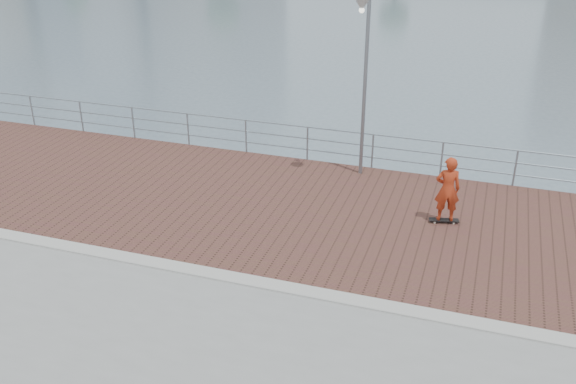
% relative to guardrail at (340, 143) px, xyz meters
% --- Properties ---
extents(water, '(400.00, 400.00, 0.00)m').
position_rel_guardrail_xyz_m(water, '(-0.00, -7.00, -2.69)').
color(water, slate).
rests_on(water, ground).
extents(brick_lane, '(40.00, 6.80, 0.02)m').
position_rel_guardrail_xyz_m(brick_lane, '(-0.00, -3.40, -0.68)').
color(brick_lane, brown).
rests_on(brick_lane, seawall).
extents(curb, '(40.00, 0.40, 0.06)m').
position_rel_guardrail_xyz_m(curb, '(-0.00, -7.00, -0.66)').
color(curb, '#B7B5AD').
rests_on(curb, seawall).
extents(guardrail, '(39.06, 0.06, 1.13)m').
position_rel_guardrail_xyz_m(guardrail, '(0.00, 0.00, 0.00)').
color(guardrail, '#8C9EA8').
rests_on(guardrail, brick_lane).
extents(street_lamp, '(0.40, 1.17, 5.51)m').
position_rel_guardrail_xyz_m(street_lamp, '(0.79, -0.90, 3.22)').
color(street_lamp, slate).
rests_on(street_lamp, brick_lane).
extents(skateboard, '(0.77, 0.36, 0.09)m').
position_rel_guardrail_xyz_m(skateboard, '(3.50, -2.91, -0.60)').
color(skateboard, black).
rests_on(skateboard, brick_lane).
extents(skateboarder, '(0.70, 0.55, 1.71)m').
position_rel_guardrail_xyz_m(skateboarder, '(3.50, -2.91, 0.27)').
color(skateboarder, '#B73518').
rests_on(skateboarder, skateboard).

